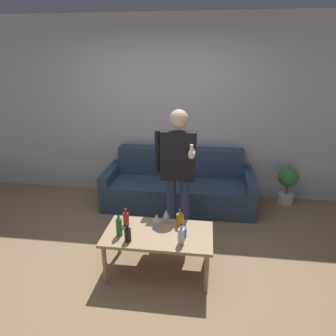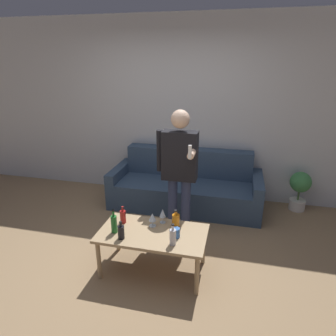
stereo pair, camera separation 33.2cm
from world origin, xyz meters
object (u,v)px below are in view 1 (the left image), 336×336
Objects in this scene: coffee_table at (158,237)px; person_standing_front at (178,165)px; bottle_orange at (126,219)px; couch at (179,186)px.

person_standing_front reaches higher than coffee_table.
coffee_table is at bearing -17.06° from bottle_orange.
coffee_table is 0.39m from bottle_orange.
person_standing_front is at bearing -85.57° from couch.
couch reaches higher than coffee_table.
coffee_table is 0.69× the size of person_standing_front.
coffee_table is 5.79× the size of bottle_orange.
couch is at bearing 94.43° from person_standing_front.
person_standing_front is (0.48, 0.60, 0.40)m from bottle_orange.
bottle_orange is at bearing -128.40° from person_standing_front.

